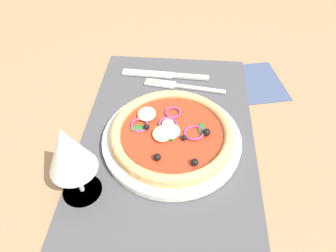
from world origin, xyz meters
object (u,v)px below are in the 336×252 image
Objects in this scene: pizza at (172,133)px; knife at (164,75)px; napkin at (253,82)px; plate at (172,139)px; fork at (180,86)px; wine_glass at (68,152)px.

pizza is 1.11× the size of knife.
napkin is (-0.59, -20.21, -0.47)cm from knife.
plate reaches higher than fork.
knife is at bearing 88.34° from napkin.
fork is 16.69cm from napkin.
knife is (19.78, 3.06, -2.16)cm from pizza.
napkin is at bearing -41.79° from pizza.
pizza reaches higher than fork.
fork is 5.34cm from knife.
wine_glass is (-11.48, 13.84, 9.11)cm from plate.
wine_glass is at bearing 73.69° from knife.
pizza is at bearing 64.17° from plate.
wine_glass is (-27.57, 14.54, 9.54)cm from fork.
pizza is (0.03, 0.07, 1.76)cm from plate.
pizza reaches higher than knife.
knife is 1.35× the size of wine_glass.
napkin is (30.70, -30.93, -9.98)cm from wine_glass.
wine_glass is at bearing 134.79° from napkin.
wine_glass is at bearing 129.89° from pizza.
plate is 1.14× the size of pizza.
fork is at bearing 138.34° from knife.
fork is (16.09, -0.70, -0.44)cm from plate.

